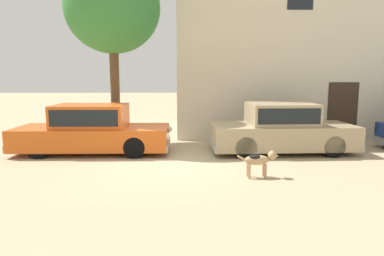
# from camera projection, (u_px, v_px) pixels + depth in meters

# --- Properties ---
(ground_plane) EXTENTS (80.00, 80.00, 0.00)m
(ground_plane) POSITION_uv_depth(u_px,v_px,m) (168.00, 162.00, 9.44)
(ground_plane) COLOR tan
(parked_sedan_nearest) EXTENTS (4.72, 1.77, 1.47)m
(parked_sedan_nearest) POSITION_uv_depth(u_px,v_px,m) (92.00, 129.00, 10.50)
(parked_sedan_nearest) COLOR #D15619
(parked_sedan_nearest) RESTS_ON ground_plane
(parked_sedan_second) EXTENTS (4.45, 1.95, 1.50)m
(parked_sedan_second) POSITION_uv_depth(u_px,v_px,m) (281.00, 128.00, 10.57)
(parked_sedan_second) COLOR tan
(parked_sedan_second) RESTS_ON ground_plane
(apartment_block) EXTENTS (17.17, 5.22, 7.63)m
(apartment_block) POSITION_uv_depth(u_px,v_px,m) (379.00, 41.00, 14.77)
(apartment_block) COLOR beige
(apartment_block) RESTS_ON ground_plane
(stray_dog_spotted) EXTENTS (0.97, 0.24, 0.65)m
(stray_dog_spotted) POSITION_uv_depth(u_px,v_px,m) (259.00, 160.00, 7.92)
(stray_dog_spotted) COLOR tan
(stray_dog_spotted) RESTS_ON ground_plane
(acacia_tree_left) EXTENTS (3.14, 2.83, 6.04)m
(acacia_tree_left) POSITION_uv_depth(u_px,v_px,m) (112.00, 9.00, 11.35)
(acacia_tree_left) COLOR brown
(acacia_tree_left) RESTS_ON ground_plane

